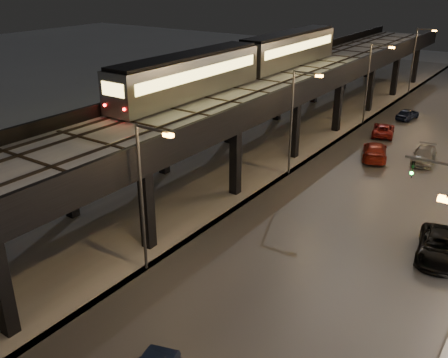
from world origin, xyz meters
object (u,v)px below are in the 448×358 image
Objects in this scene: car_mid_silver at (383,130)px; car_onc_white at (424,156)px; subway_train at (246,60)px; car_far_white at (407,114)px; car_onc_dark at (439,248)px; car_mid_dark at (375,151)px.

car_onc_white reaches higher than car_mid_silver.
subway_train is 9.22× the size of car_far_white.
car_onc_dark reaches higher than car_mid_silver.
car_mid_dark is 0.96× the size of car_onc_dark.
car_mid_silver is 0.87× the size of car_mid_dark.
car_far_white is at bearing -107.04° from car_mid_silver.
subway_train reaches higher than car_mid_silver.
car_mid_dark is at bearing 11.76° from subway_train.
car_mid_dark is at bearing 112.19° from car_onc_dark.
subway_train reaches higher than car_mid_dark.
subway_train is 6.42× the size of car_onc_dark.
car_mid_silver is 24.58m from car_onc_dark.
subway_train is 22.33m from car_far_white.
car_far_white is 0.70× the size of car_onc_dark.
car_onc_white is (4.04, 1.66, -0.10)m from car_mid_dark.
car_far_white is (11.42, 17.58, -7.69)m from subway_train.
car_mid_silver is (11.05, 10.02, -7.70)m from subway_train.
car_mid_dark is at bearing 88.09° from car_mid_silver.
car_onc_white is (5.29, -13.29, 0.01)m from car_far_white.
car_onc_dark is at bearing -79.30° from car_onc_white.
car_mid_silver is 0.84× the size of car_onc_dark.
car_mid_dark is 1.38× the size of car_far_white.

